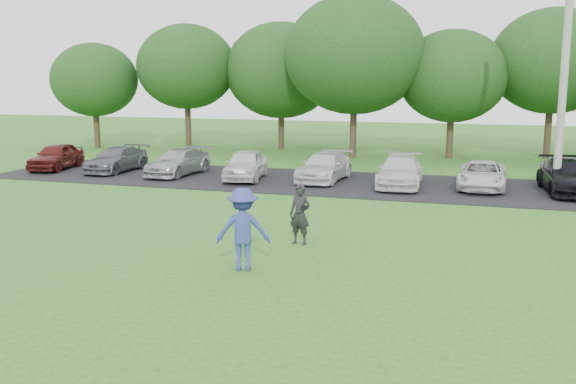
{
  "coord_description": "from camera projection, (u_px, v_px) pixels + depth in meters",
  "views": [
    {
      "loc": [
        5.02,
        -12.46,
        4.3
      ],
      "look_at": [
        0.0,
        3.5,
        1.3
      ],
      "focal_mm": 40.0,
      "sensor_mm": 36.0,
      "label": 1
    }
  ],
  "objects": [
    {
      "name": "parking_lot",
      "position": [
        358.0,
        184.0,
        26.14
      ],
      "size": [
        32.0,
        6.5,
        0.03
      ],
      "primitive_type": "cube",
      "color": "black",
      "rests_on": "ground"
    },
    {
      "name": "frisbee_player",
      "position": [
        243.0,
        229.0,
        14.37
      ],
      "size": [
        1.38,
        1.05,
        2.26
      ],
      "color": "#323D8E",
      "rests_on": "ground"
    },
    {
      "name": "ground",
      "position": [
        240.0,
        278.0,
        13.94
      ],
      "size": [
        100.0,
        100.0,
        0.0
      ],
      "primitive_type": "plane",
      "color": "#2C651C",
      "rests_on": "ground"
    },
    {
      "name": "parked_cars",
      "position": [
        360.0,
        169.0,
        26.02
      ],
      "size": [
        30.59,
        4.72,
        1.25
      ],
      "color": "#531412",
      "rests_on": "parking_lot"
    },
    {
      "name": "camera_bystander",
      "position": [
        300.0,
        214.0,
        16.65
      ],
      "size": [
        0.63,
        0.47,
        1.58
      ],
      "color": "black",
      "rests_on": "ground"
    },
    {
      "name": "utility_pole",
      "position": [
        565.0,
        57.0,
        22.85
      ],
      "size": [
        0.28,
        0.28,
        10.05
      ],
      "primitive_type": "cylinder",
      "color": "#9B9C97",
      "rests_on": "ground"
    },
    {
      "name": "tree_row",
      "position": [
        424.0,
        66.0,
        34.0
      ],
      "size": [
        42.39,
        9.85,
        8.64
      ],
      "color": "#38281C",
      "rests_on": "ground"
    }
  ]
}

